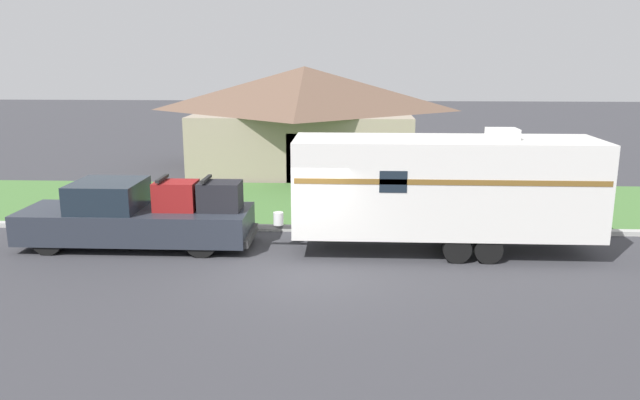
# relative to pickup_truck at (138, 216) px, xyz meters

# --- Properties ---
(ground_plane) EXTENTS (120.00, 120.00, 0.00)m
(ground_plane) POSITION_rel_pickup_truck_xyz_m (4.66, -1.93, -0.87)
(ground_plane) COLOR #38383D
(curb_strip) EXTENTS (80.00, 0.30, 0.14)m
(curb_strip) POSITION_rel_pickup_truck_xyz_m (4.66, 1.82, -0.80)
(curb_strip) COLOR #ADADA8
(curb_strip) RESTS_ON ground_plane
(lawn_strip) EXTENTS (80.00, 7.00, 0.03)m
(lawn_strip) POSITION_rel_pickup_truck_xyz_m (4.66, 5.47, -0.85)
(lawn_strip) COLOR #477538
(lawn_strip) RESTS_ON ground_plane
(house_across_street) EXTENTS (10.47, 8.48, 4.78)m
(house_across_street) POSITION_rel_pickup_truck_xyz_m (3.74, 13.03, 1.61)
(house_across_street) COLOR gray
(house_across_street) RESTS_ON ground_plane
(pickup_truck) EXTENTS (6.50, 2.10, 2.00)m
(pickup_truck) POSITION_rel_pickup_truck_xyz_m (0.00, 0.00, 0.00)
(pickup_truck) COLOR black
(pickup_truck) RESTS_ON ground_plane
(travel_trailer) EXTENTS (9.17, 2.35, 3.40)m
(travel_trailer) POSITION_rel_pickup_truck_xyz_m (8.50, -0.00, 0.97)
(travel_trailer) COLOR black
(travel_trailer) RESTS_ON ground_plane
(mailbox) EXTENTS (0.48, 0.20, 1.31)m
(mailbox) POSITION_rel_pickup_truck_xyz_m (13.40, 2.88, 0.14)
(mailbox) COLOR brown
(mailbox) RESTS_ON ground_plane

